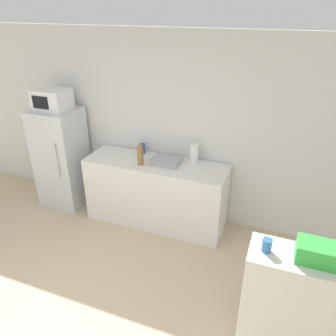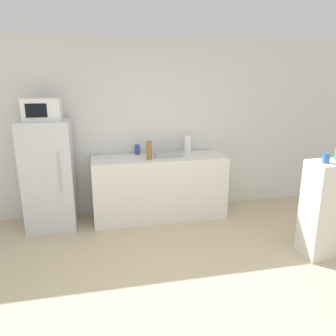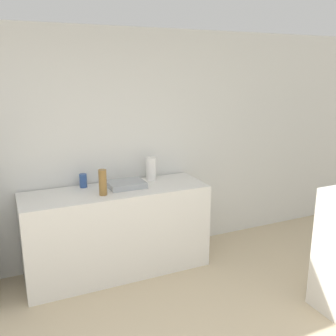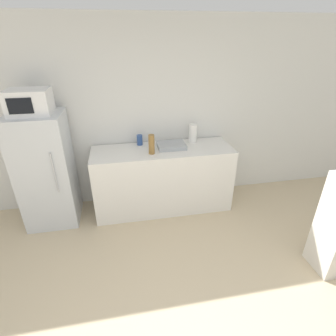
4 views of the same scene
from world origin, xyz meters
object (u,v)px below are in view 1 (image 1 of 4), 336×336
(microwave, at_px, (52,99))
(bottle_tall, at_px, (140,155))
(refrigerator, at_px, (62,158))
(paper_towel_roll, at_px, (194,154))
(bottle_short, at_px, (143,149))
(basket, at_px, (316,252))
(jar, at_px, (267,245))

(microwave, bearing_deg, bottle_tall, -4.06)
(refrigerator, xyz_separation_m, paper_towel_roll, (2.02, 0.21, 0.31))
(paper_towel_roll, bearing_deg, bottle_short, 177.83)
(bottle_tall, relative_size, basket, 0.92)
(bottle_tall, distance_m, paper_towel_roll, 0.71)
(basket, bearing_deg, jar, -176.00)
(basket, distance_m, paper_towel_roll, 2.23)
(microwave, relative_size, bottle_short, 3.18)
(jar, bearing_deg, bottle_tall, 141.10)
(basket, relative_size, jar, 2.59)
(bottle_short, bearing_deg, bottle_tall, -69.46)
(microwave, relative_size, paper_towel_roll, 1.77)
(microwave, relative_size, jar, 4.21)
(basket, relative_size, paper_towel_roll, 1.09)
(microwave, relative_size, bottle_tall, 1.77)
(bottle_tall, bearing_deg, paper_towel_roll, 25.60)
(jar, bearing_deg, paper_towel_roll, 122.71)
(refrigerator, xyz_separation_m, microwave, (-0.00, -0.00, 0.90))
(refrigerator, distance_m, basket, 3.80)
(basket, bearing_deg, bottle_tall, 146.55)
(microwave, height_order, bottle_tall, microwave)
(jar, bearing_deg, refrigerator, 154.25)
(microwave, bearing_deg, bottle_short, 10.80)
(basket, bearing_deg, bottle_short, 142.23)
(microwave, distance_m, paper_towel_roll, 2.12)
(refrigerator, bearing_deg, basket, -23.11)
(microwave, bearing_deg, jar, -25.73)
(paper_towel_roll, bearing_deg, bottle_tall, -154.40)
(microwave, xyz_separation_m, bottle_tall, (1.38, -0.10, -0.59))
(refrigerator, xyz_separation_m, jar, (3.12, -1.51, 0.44))
(bottle_short, distance_m, paper_towel_roll, 0.77)
(paper_towel_roll, bearing_deg, microwave, -174.07)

